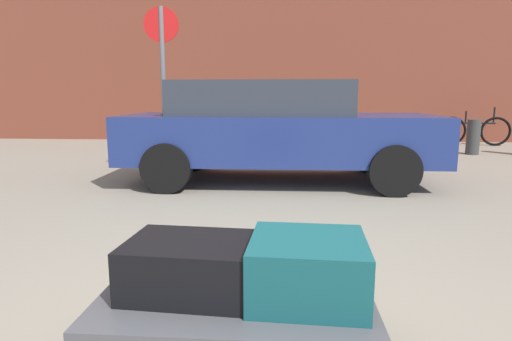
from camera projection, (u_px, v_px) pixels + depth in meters
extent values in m
cube|color=#4C4C51|center=(236.00, 303.00, 1.92)|extent=(1.21, 0.76, 0.10)
cylinder|color=black|center=(322.00, 312.00, 2.18)|extent=(0.24, 0.06, 0.24)
cylinder|color=black|center=(165.00, 307.00, 2.24)|extent=(0.24, 0.06, 0.24)
cube|color=black|center=(193.00, 266.00, 1.91)|extent=(0.62, 0.46, 0.24)
cube|color=#144C51|center=(308.00, 268.00, 1.85)|extent=(0.52, 0.49, 0.27)
cube|color=navy|center=(279.00, 137.00, 6.09)|extent=(4.32, 1.85, 0.64)
cube|color=#2D333D|center=(262.00, 98.00, 6.01)|extent=(2.43, 1.61, 0.46)
cylinder|color=black|center=(367.00, 152.00, 6.89)|extent=(0.64, 0.23, 0.64)
cylinder|color=black|center=(394.00, 170.00, 5.22)|extent=(0.64, 0.23, 0.64)
cylinder|color=black|center=(194.00, 151.00, 7.06)|extent=(0.64, 0.23, 0.64)
cylinder|color=black|center=(167.00, 168.00, 5.39)|extent=(0.64, 0.23, 0.64)
torus|color=black|center=(451.00, 131.00, 10.76)|extent=(0.72, 0.13, 0.72)
torus|color=black|center=(496.00, 131.00, 10.58)|extent=(0.72, 0.13, 0.72)
cylinder|color=black|center=(474.00, 123.00, 10.64)|extent=(1.00, 0.15, 0.04)
cylinder|color=black|center=(466.00, 117.00, 10.64)|extent=(0.04, 0.04, 0.30)
cylinder|color=black|center=(494.00, 115.00, 10.52)|extent=(0.04, 0.04, 0.40)
cylinder|color=#383838|center=(404.00, 137.00, 9.10)|extent=(0.27, 0.27, 0.74)
cylinder|color=#383838|center=(473.00, 137.00, 9.00)|extent=(0.27, 0.27, 0.74)
cylinder|color=slate|center=(164.00, 95.00, 6.25)|extent=(0.07, 0.07, 2.48)
cylinder|color=red|center=(161.00, 24.00, 6.08)|extent=(0.50, 0.09, 0.50)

